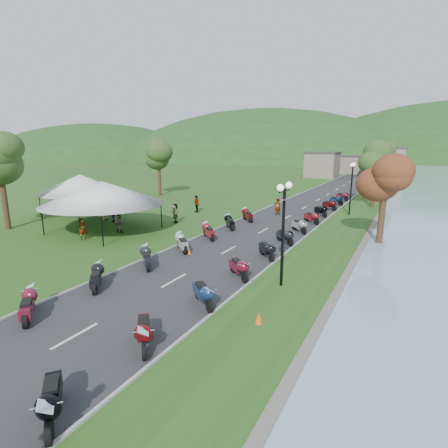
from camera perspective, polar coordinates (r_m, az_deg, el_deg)
The scene contains 12 objects.
road at distance 39.43m, azimuth 13.01°, elevation 2.63°, with size 7.00×120.00×0.02m, color #2E2E30.
hills_backdrop at distance 197.86m, azimuth 25.81°, elevation 9.64°, with size 360.00×120.00×76.00m, color #285621, non-canonical shape.
far_building at distance 83.49m, azimuth 20.23°, elevation 9.14°, with size 18.00×16.00×5.00m, color gray.
moto_row_left at distance 16.99m, azimuth -24.37°, elevation -9.89°, with size 2.60×40.29×1.10m, color #331411, non-canonical shape.
moto_row_right at distance 23.09m, azimuth 8.47°, elevation -2.96°, with size 2.60×49.74×1.10m, color #331411, non-canonical shape.
vendor_tent_main at distance 29.14m, azimuth -19.04°, elevation 2.70°, with size 6.32×6.32×4.00m, color silver, non-canonical shape.
vendor_tent_side at distance 36.57m, azimuth -22.25°, elevation 4.38°, with size 5.26×5.26×4.00m, color silver, non-canonical shape.
tree_park_left at distance 33.13m, azimuth -32.73°, elevation 7.63°, with size 3.55×3.55×9.86m, color #3A5C25, non-canonical shape.
tree_lakeside at distance 26.41m, azimuth 24.67°, elevation 4.76°, with size 2.59×2.59×7.20m, color #3A5C25, non-canonical shape.
pedestrian_a at distance 27.44m, azimuth -21.89°, elevation -2.41°, with size 0.59×0.43×1.62m, color slate.
pedestrian_b at distance 28.82m, azimuth -16.64°, elevation -1.31°, with size 0.76×0.42×1.57m, color slate.
pedestrian_c at distance 32.81m, azimuth -17.69°, elevation 0.30°, with size 1.13×0.47×1.75m, color slate.
Camera 1 is at (10.18, 2.51, 6.79)m, focal length 28.00 mm.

